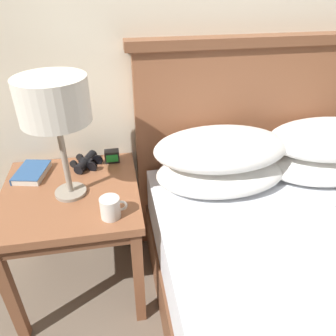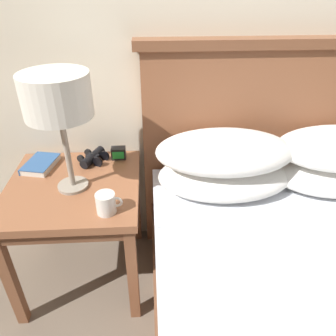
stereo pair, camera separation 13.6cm
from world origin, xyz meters
TOP-DOWN VIEW (x-y plane):
  - nightstand at (-0.53, 0.60)m, footprint 0.58×0.58m
  - bed at (0.40, 0.04)m, footprint 1.29×1.93m
  - table_lamp at (-0.52, 0.58)m, footprint 0.26×0.26m
  - book_on_nightstand at (-0.70, 0.76)m, footprint 0.16×0.20m
  - binoculars_pair at (-0.46, 0.80)m, footprint 0.16×0.16m
  - coffee_mug at (-0.35, 0.40)m, footprint 0.10×0.08m
  - alarm_clock at (-0.34, 0.82)m, footprint 0.07×0.05m

SIDE VIEW (x-z plane):
  - bed at x=0.40m, z-range -0.25..0.87m
  - nightstand at x=-0.53m, z-range 0.21..0.78m
  - book_on_nightstand at x=-0.70m, z-range 0.57..0.60m
  - binoculars_pair at x=-0.46m, z-range 0.57..0.62m
  - alarm_clock at x=-0.34m, z-range 0.57..0.63m
  - coffee_mug at x=-0.35m, z-range 0.57..0.65m
  - table_lamp at x=-0.52m, z-range 0.72..1.21m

